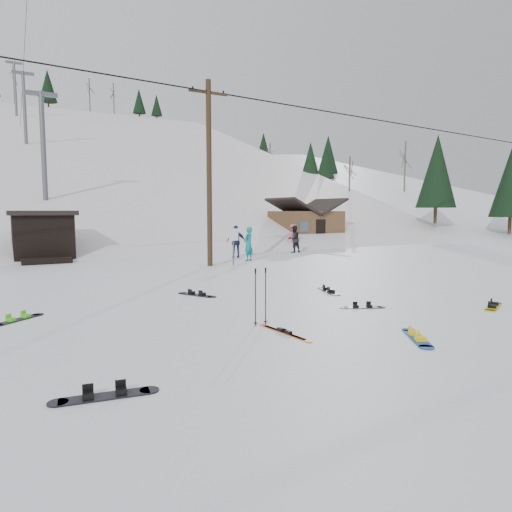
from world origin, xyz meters
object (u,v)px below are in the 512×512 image
cabin (306,226)px  hero_snowboard (417,338)px  utility_pole (209,171)px  hero_skis (284,332)px

cabin → hero_snowboard: 28.14m
cabin → hero_snowboard: (-14.38, -24.15, -1.45)m
utility_pole → hero_snowboard: (-1.38, -14.15, -4.65)m
hero_snowboard → hero_skis: size_ratio=0.79×
cabin → hero_skis: 27.91m
hero_skis → cabin: bearing=48.1°
utility_pole → cabin: size_ratio=1.67×
hero_skis → hero_snowboard: bearing=-43.6°
utility_pole → hero_skis: utility_pole is taller
utility_pole → hero_snowboard: size_ratio=6.33×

